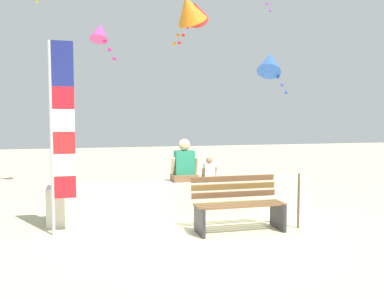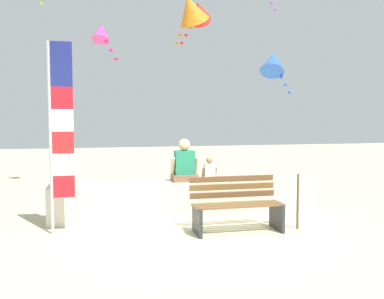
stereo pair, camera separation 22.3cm
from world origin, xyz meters
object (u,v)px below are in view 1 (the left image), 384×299
object	(u,v)px
park_bench	(238,206)
kite_blue	(270,63)
kite_red	(196,12)
sign_post	(299,189)
person_adult	(184,165)
person_child	(209,171)
kite_magenta	(100,32)
kite_orange	(189,9)
flag_banner	(59,127)

from	to	relation	value
park_bench	kite_blue	world-z (taller)	kite_blue
kite_red	sign_post	distance (m)	5.11
person_adult	person_child	xyz separation A→B (m)	(0.49, 0.00, -0.14)
person_adult	kite_blue	bearing A→B (deg)	33.03
park_bench	kite_magenta	distance (m)	4.50
person_child	sign_post	distance (m)	1.80
sign_post	kite_orange	bearing A→B (deg)	112.12
kite_blue	flag_banner	bearing A→B (deg)	-153.14
person_child	kite_blue	size ratio (longest dim) A/B	0.39
person_child	sign_post	size ratio (longest dim) A/B	0.40
person_child	kite_magenta	world-z (taller)	kite_magenta
park_bench	sign_post	size ratio (longest dim) A/B	1.33
sign_post	kite_red	bearing A→B (deg)	103.80
person_adult	kite_red	distance (m)	4.04
park_bench	sign_post	bearing A→B (deg)	-7.15
kite_orange	flag_banner	bearing A→B (deg)	-140.24
kite_magenta	person_adult	bearing A→B (deg)	-38.84
flag_banner	kite_orange	world-z (taller)	kite_orange
kite_blue	kite_orange	bearing A→B (deg)	-175.40
kite_orange	sign_post	bearing A→B (deg)	-67.88
park_bench	person_child	distance (m)	1.32
flag_banner	kite_orange	xyz separation A→B (m)	(2.69, 2.23, 2.54)
kite_red	kite_orange	bearing A→B (deg)	-118.81
person_adult	kite_orange	xyz separation A→B (m)	(0.48, 1.48, 3.27)
kite_blue	kite_magenta	distance (m)	4.04
park_bench	kite_orange	distance (m)	4.71
park_bench	kite_magenta	bearing A→B (deg)	130.46
park_bench	sign_post	world-z (taller)	sign_post
flag_banner	person_child	bearing A→B (deg)	15.61
person_child	person_adult	bearing A→B (deg)	-179.95
person_child	sign_post	bearing A→B (deg)	-50.12
person_child	kite_blue	bearing A→B (deg)	38.90
kite_orange	kite_magenta	bearing A→B (deg)	-171.08
kite_magenta	sign_post	size ratio (longest dim) A/B	0.73
kite_magenta	flag_banner	bearing A→B (deg)	-111.10
park_bench	person_child	size ratio (longest dim) A/B	3.34
kite_orange	sign_post	size ratio (longest dim) A/B	1.06
person_adult	sign_post	bearing A→B (deg)	-39.94
kite_blue	kite_magenta	xyz separation A→B (m)	(-3.99, -0.47, 0.41)
park_bench	kite_orange	xyz separation A→B (m)	(-0.12, 2.72, 3.84)
kite_orange	kite_blue	size ratio (longest dim) A/B	1.03
kite_blue	kite_red	world-z (taller)	kite_red
kite_red	sign_post	xyz separation A→B (m)	(0.84, -3.43, -3.69)
person_child	kite_orange	world-z (taller)	kite_orange
sign_post	person_child	bearing A→B (deg)	129.88
person_child	kite_orange	bearing A→B (deg)	90.50
kite_magenta	kite_red	bearing A→B (deg)	21.33
park_bench	kite_blue	bearing A→B (deg)	56.24
kite_red	sign_post	size ratio (longest dim) A/B	1.02
person_adult	person_child	distance (m)	0.51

